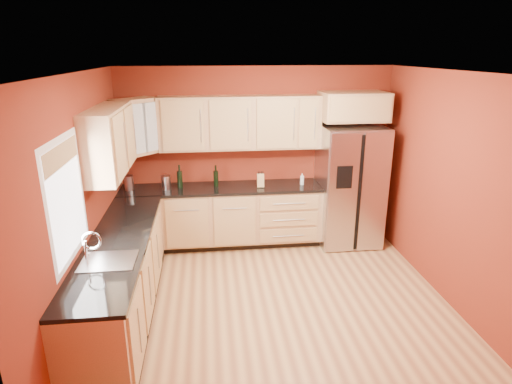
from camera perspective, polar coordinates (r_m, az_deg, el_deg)
floor at (r=5.13m, az=2.72°, el=-14.78°), size 4.00×4.00×0.00m
ceiling at (r=4.30m, az=3.26°, el=15.63°), size 4.00×4.00×0.00m
wall_back at (r=6.45m, az=0.06°, el=4.89°), size 4.00×0.04×2.60m
wall_front at (r=2.79m, az=9.91°, el=-14.54°), size 4.00×0.04×2.60m
wall_left at (r=4.67m, az=-22.03°, el=-1.80°), size 0.04×4.00×2.60m
wall_right at (r=5.26m, az=25.02°, el=-0.03°), size 0.04×4.00×2.60m
base_cabinets_back at (r=6.39m, az=-4.54°, el=-3.41°), size 2.90×0.60×0.88m
base_cabinets_left at (r=4.95m, az=-17.42°, el=-11.10°), size 0.60×2.80×0.88m
countertop_back at (r=6.22m, az=-4.65°, el=0.50°), size 2.90×0.62×0.04m
countertop_left at (r=4.74m, az=-17.83°, el=-6.24°), size 0.62×2.80×0.04m
upper_cabinets_back at (r=6.17m, az=-2.10°, el=9.22°), size 2.30×0.33×0.75m
upper_cabinets_left at (r=5.18m, az=-18.95°, el=6.48°), size 0.33×1.35×0.75m
corner_upper_cabinet at (r=6.06m, az=-15.63°, el=8.40°), size 0.67×0.67×0.75m
over_fridge_cabinet at (r=6.33m, az=12.85°, el=11.08°), size 0.92×0.60×0.40m
refrigerator at (r=6.50m, az=12.35°, el=0.81°), size 0.90×0.75×1.78m
window at (r=4.13m, az=-23.89°, el=-0.90°), size 0.03×0.90×1.00m
sink_faucet at (r=4.23m, az=-19.28°, el=-6.93°), size 0.50×0.42×0.30m
canister_left at (r=6.19m, az=-11.88°, el=1.24°), size 0.14×0.14×0.20m
canister_right at (r=6.30m, az=-16.58°, el=1.18°), size 0.17×0.17×0.21m
wine_bottle_a at (r=6.22m, az=-5.38°, el=2.16°), size 0.09×0.09×0.31m
wine_bottle_b at (r=6.22m, az=-10.14°, el=2.07°), size 0.09×0.09×0.34m
knife_block at (r=6.18m, az=0.61°, el=1.57°), size 0.10×0.09×0.19m
soap_dispenser at (r=6.32m, az=6.15°, el=1.72°), size 0.07×0.07×0.17m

